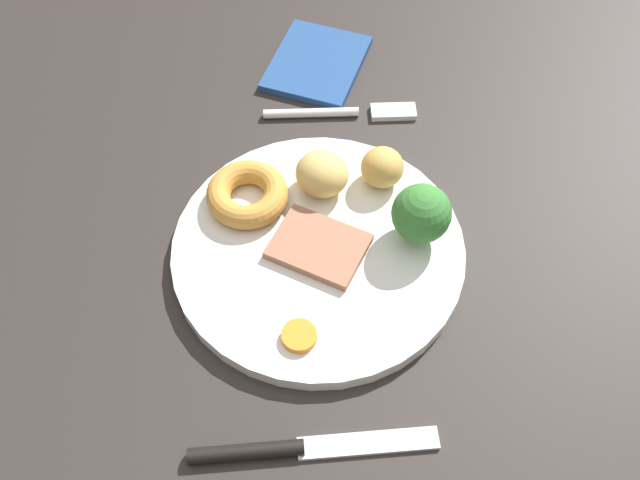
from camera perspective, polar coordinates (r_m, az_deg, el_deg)
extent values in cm
cube|color=#2B2623|center=(66.77, 1.78, -0.40)|extent=(120.00, 84.00, 3.60)
cylinder|color=white|center=(63.37, 0.00, -0.87)|extent=(25.20, 25.20, 1.40)
cube|color=#9E664C|center=(62.32, 0.03, -0.49)|extent=(8.35, 9.36, 0.80)
torus|color=#C68938|center=(65.08, -5.54, 3.55)|extent=(7.27, 7.27, 2.16)
ellipsoid|color=tan|center=(66.03, 4.99, 5.64)|extent=(5.40, 5.39, 3.62)
ellipsoid|color=#D8B260|center=(65.20, 0.29, 5.16)|extent=(6.23, 6.33, 3.78)
cylinder|color=orange|center=(58.08, -1.48, -7.46)|extent=(2.83, 2.83, 0.66)
cylinder|color=#8CB766|center=(63.54, 7.78, 0.75)|extent=(1.27, 1.27, 1.32)
sphere|color=#387A33|center=(61.59, 8.03, 2.06)|extent=(5.06, 5.06, 5.06)
cylinder|color=silver|center=(74.18, -0.58, 9.84)|extent=(1.74, 9.54, 0.90)
cube|color=silver|center=(74.89, 5.84, 9.88)|extent=(2.39, 4.66, 0.60)
cylinder|color=black|center=(55.90, -5.60, -16.05)|extent=(2.34, 8.58, 1.20)
cube|color=silver|center=(56.40, 3.93, -15.48)|extent=(3.10, 10.63, 0.40)
cube|color=navy|center=(79.49, -0.14, 13.56)|extent=(13.05, 11.68, 0.80)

